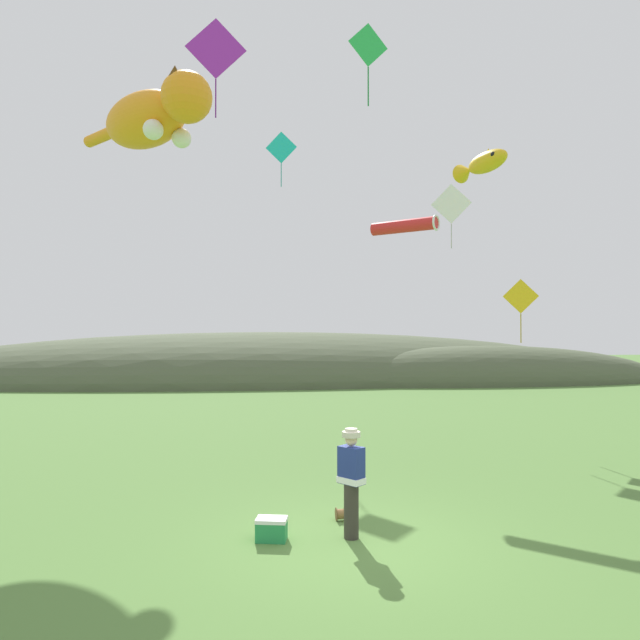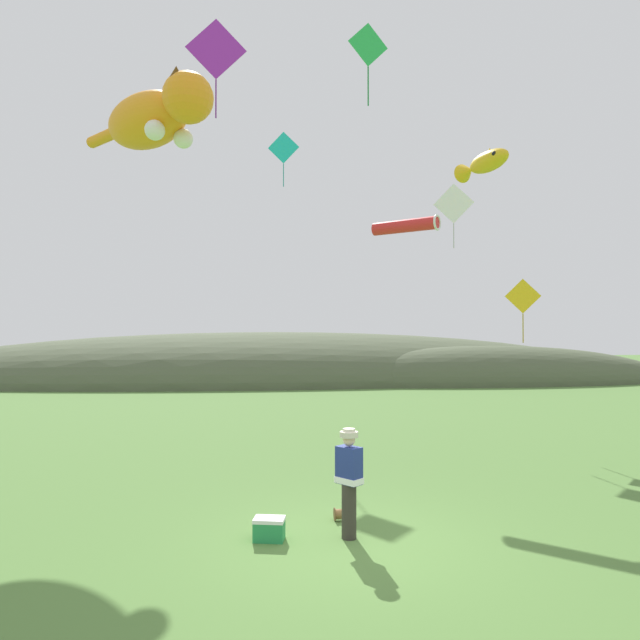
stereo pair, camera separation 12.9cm
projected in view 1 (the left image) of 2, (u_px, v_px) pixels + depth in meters
ground_plane at (354, 543)px, 9.02m from camera, size 120.00×120.00×0.00m
distant_hill_ridge at (297, 380)px, 38.00m from camera, size 50.86×14.32×6.39m
festival_attendant at (351, 479)px, 9.25m from camera, size 0.47×0.49×1.77m
kite_spool at (341, 514)px, 10.08m from camera, size 0.17×0.23×0.23m
picnic_cooler at (272, 529)px, 9.13m from camera, size 0.55×0.42×0.36m
kite_giant_cat at (153, 117)px, 17.28m from camera, size 4.60×5.04×1.92m
kite_fish_windsock at (482, 164)px, 15.92m from camera, size 0.98×2.16×0.64m
kite_tube_streamer at (405, 226)px, 15.87m from camera, size 1.72×1.60×0.44m
kite_diamond_green at (368, 46)px, 12.91m from camera, size 0.97×0.26×1.90m
kite_diamond_teal at (281, 148)px, 21.89m from camera, size 1.19×0.33×2.13m
kite_diamond_gold at (521, 297)px, 17.49m from camera, size 1.00×0.39×1.96m
kite_diamond_violet at (216, 49)px, 13.07m from camera, size 1.40×0.06×2.30m
kite_diamond_white at (451, 204)px, 20.62m from camera, size 1.31×0.64×2.35m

